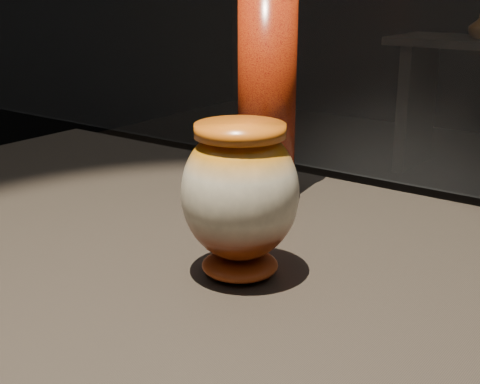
% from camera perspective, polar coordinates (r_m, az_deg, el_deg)
% --- Properties ---
extents(main_vase, '(0.16, 0.16, 0.20)m').
position_cam_1_polar(main_vase, '(0.83, 0.00, -0.24)').
color(main_vase, '#622008').
rests_on(main_vase, display_plinth).
extents(tall_vase, '(0.15, 0.15, 0.37)m').
position_cam_1_polar(tall_vase, '(1.13, 2.31, 8.28)').
color(tall_vase, '#B1350B').
rests_on(tall_vase, display_plinth).
extents(back_vase_left, '(0.17, 0.17, 0.15)m').
position_cam_1_polar(back_vase_left, '(4.55, 19.83, 13.15)').
color(back_vase_left, brown).
rests_on(back_vase_left, back_shelf).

